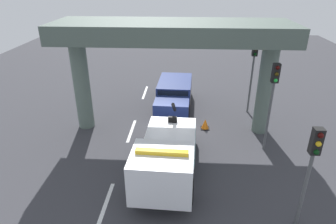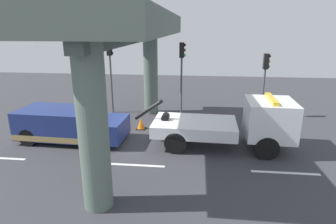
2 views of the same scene
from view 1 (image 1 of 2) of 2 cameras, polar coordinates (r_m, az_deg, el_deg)
ground_plane at (r=16.80m, az=0.68°, el=-4.04°), size 60.00×40.00×0.10m
lane_stripe_west at (r=22.38m, az=-4.49°, el=3.81°), size 2.60×0.16×0.01m
lane_stripe_mid at (r=17.02m, az=-7.10°, el=-3.63°), size 2.60×0.16×0.01m
lane_stripe_east at (r=12.25m, az=-12.08°, el=-17.29°), size 2.60×0.16×0.01m
tow_truck_white at (r=12.43m, az=-0.40°, el=-8.86°), size 7.29×2.63×2.46m
towed_van_green at (r=19.86m, az=1.23°, el=3.43°), size 5.28×2.39×1.58m
overpass_structure at (r=15.43m, az=0.87°, el=13.55°), size 3.60×12.08×6.01m
traffic_light_near at (r=18.73m, az=16.29°, el=9.34°), size 0.39×0.32×4.60m
traffic_light_far at (r=14.60m, az=19.76°, el=4.17°), size 0.39×0.32×4.52m
traffic_light_mid at (r=10.55m, az=26.29°, el=-7.95°), size 0.39×0.32×3.91m
traffic_cone_orange at (r=17.14m, az=7.23°, el=-2.36°), size 0.50×0.50×0.60m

